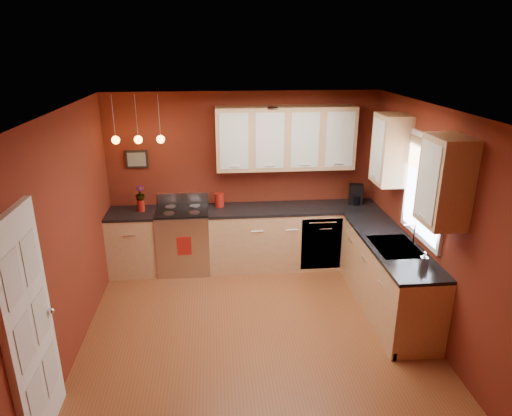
{
  "coord_description": "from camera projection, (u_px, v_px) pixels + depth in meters",
  "views": [
    {
      "loc": [
        -0.43,
        -4.51,
        3.22
      ],
      "look_at": [
        0.09,
        1.0,
        1.23
      ],
      "focal_mm": 32.0,
      "sensor_mm": 36.0,
      "label": 1
    }
  ],
  "objects": [
    {
      "name": "counter_back_right",
      "position": [
        294.0,
        208.0,
        6.79
      ],
      "size": [
        2.54,
        0.62,
        0.04
      ],
      "primitive_type": "cube",
      "color": "black",
      "rests_on": "base_cabinets_back_right"
    },
    {
      "name": "base_cabinets_back_right",
      "position": [
        293.0,
        237.0,
        6.95
      ],
      "size": [
        2.54,
        0.6,
        0.9
      ],
      "primitive_type": "cube",
      "color": "tan",
      "rests_on": "floor"
    },
    {
      "name": "ceiling",
      "position": [
        257.0,
        111.0,
        4.47
      ],
      "size": [
        4.0,
        4.2,
        0.02
      ],
      "primitive_type": "cube",
      "color": "silver",
      "rests_on": "wall_back"
    },
    {
      "name": "upper_cabinets_right",
      "position": [
        414.0,
        164.0,
        5.15
      ],
      "size": [
        0.35,
        1.95,
        0.9
      ],
      "primitive_type": "cube",
      "color": "tan",
      "rests_on": "wall_right"
    },
    {
      "name": "wall_back",
      "position": [
        244.0,
        179.0,
        6.88
      ],
      "size": [
        4.0,
        0.02,
        2.6
      ],
      "primitive_type": "cube",
      "color": "maroon",
      "rests_on": "floor"
    },
    {
      "name": "sink",
      "position": [
        395.0,
        248.0,
        5.47
      ],
      "size": [
        0.5,
        0.7,
        0.33
      ],
      "color": "gray",
      "rests_on": "counter_right"
    },
    {
      "name": "window",
      "position": [
        425.0,
        186.0,
        5.23
      ],
      "size": [
        0.06,
        1.02,
        1.22
      ],
      "color": "white",
      "rests_on": "wall_right"
    },
    {
      "name": "dishwasher_front",
      "position": [
        321.0,
        244.0,
        6.71
      ],
      "size": [
        0.6,
        0.02,
        0.8
      ],
      "primitive_type": "cube",
      "color": "#BCBCC1",
      "rests_on": "base_cabinets_back_right"
    },
    {
      "name": "gas_range",
      "position": [
        184.0,
        239.0,
        6.79
      ],
      "size": [
        0.76,
        0.64,
        1.11
      ],
      "color": "#BCBCC1",
      "rests_on": "floor"
    },
    {
      "name": "flowers",
      "position": [
        140.0,
        194.0,
        6.53
      ],
      "size": [
        0.16,
        0.16,
        0.23
      ],
      "primitive_type": "imported",
      "rotation": [
        0.0,
        0.0,
        0.29
      ],
      "color": "maroon",
      "rests_on": "red_vase"
    },
    {
      "name": "red_canister",
      "position": [
        219.0,
        200.0,
        6.76
      ],
      "size": [
        0.14,
        0.14,
        0.21
      ],
      "color": "maroon",
      "rests_on": "counter_back_right"
    },
    {
      "name": "base_cabinets_back_left",
      "position": [
        134.0,
        243.0,
        6.74
      ],
      "size": [
        0.7,
        0.6,
        0.9
      ],
      "primitive_type": "cube",
      "color": "tan",
      "rests_on": "floor"
    },
    {
      "name": "base_cabinets_right",
      "position": [
        387.0,
        277.0,
        5.77
      ],
      "size": [
        0.6,
        2.1,
        0.9
      ],
      "primitive_type": "cube",
      "color": "tan",
      "rests_on": "floor"
    },
    {
      "name": "counter_back_left",
      "position": [
        131.0,
        213.0,
        6.58
      ],
      "size": [
        0.7,
        0.62,
        0.04
      ],
      "primitive_type": "cube",
      "color": "black",
      "rests_on": "base_cabinets_back_left"
    },
    {
      "name": "wall_right",
      "position": [
        435.0,
        227.0,
        5.08
      ],
      "size": [
        0.02,
        4.2,
        2.6
      ],
      "primitive_type": "cube",
      "color": "maroon",
      "rests_on": "floor"
    },
    {
      "name": "wall_left",
      "position": [
        65.0,
        241.0,
        4.73
      ],
      "size": [
        0.02,
        4.2,
        2.6
      ],
      "primitive_type": "cube",
      "color": "maroon",
      "rests_on": "floor"
    },
    {
      "name": "wall_front",
      "position": [
        287.0,
        360.0,
        2.94
      ],
      "size": [
        4.0,
        0.02,
        2.6
      ],
      "primitive_type": "cube",
      "color": "maroon",
      "rests_on": "floor"
    },
    {
      "name": "floor",
      "position": [
        257.0,
        335.0,
        5.35
      ],
      "size": [
        4.2,
        4.2,
        0.0
      ],
      "primitive_type": "plane",
      "color": "brown",
      "rests_on": "ground"
    },
    {
      "name": "door_left_wall",
      "position": [
        30.0,
        331.0,
        3.71
      ],
      "size": [
        0.12,
        0.82,
        2.05
      ],
      "color": "white",
      "rests_on": "floor"
    },
    {
      "name": "upper_cabinets_back",
      "position": [
        286.0,
        138.0,
        6.54
      ],
      "size": [
        2.0,
        0.35,
        0.9
      ],
      "primitive_type": "cube",
      "color": "tan",
      "rests_on": "wall_back"
    },
    {
      "name": "red_vase",
      "position": [
        141.0,
        205.0,
        6.59
      ],
      "size": [
        0.11,
        0.11,
        0.17
      ],
      "primitive_type": "cylinder",
      "color": "maroon",
      "rests_on": "counter_back_left"
    },
    {
      "name": "wall_picture",
      "position": [
        137.0,
        159.0,
        6.6
      ],
      "size": [
        0.32,
        0.03,
        0.26
      ],
      "primitive_type": "cube",
      "color": "black",
      "rests_on": "wall_back"
    },
    {
      "name": "pendant_lights",
      "position": [
        138.0,
        139.0,
        6.18
      ],
      "size": [
        0.71,
        0.11,
        0.66
      ],
      "color": "gray",
      "rests_on": "ceiling"
    },
    {
      "name": "dish_towel",
      "position": [
        184.0,
        246.0,
        6.47
      ],
      "size": [
        0.2,
        0.01,
        0.28
      ],
      "primitive_type": "cube",
      "color": "maroon",
      "rests_on": "gas_range"
    },
    {
      "name": "counter_right",
      "position": [
        390.0,
        243.0,
        5.61
      ],
      "size": [
        0.62,
        2.1,
        0.04
      ],
      "primitive_type": "cube",
      "color": "black",
      "rests_on": "base_cabinets_right"
    },
    {
      "name": "coffee_maker",
      "position": [
        356.0,
        195.0,
        6.88
      ],
      "size": [
        0.24,
        0.24,
        0.3
      ],
      "rotation": [
        0.0,
        0.0,
        -0.25
      ],
      "color": "black",
      "rests_on": "counter_back_right"
    },
    {
      "name": "soap_pump",
      "position": [
        424.0,
        260.0,
        4.92
      ],
      "size": [
        0.09,
        0.09,
        0.18
      ],
      "primitive_type": "imported",
      "rotation": [
        0.0,
        0.0,
        -0.13
      ],
      "color": "white",
      "rests_on": "counter_right"
    }
  ]
}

